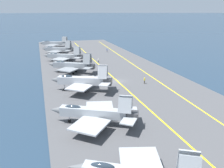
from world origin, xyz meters
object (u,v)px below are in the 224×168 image
Objects in this scene: crew_blue_vest at (107,50)px; crew_yellow_vest at (144,80)px; parked_jet_eighth at (55,43)px; parked_jet_sixth at (64,56)px; parked_jet_fifth at (72,65)px; parked_jet_third at (95,113)px; crew_white_vest at (98,60)px; parked_jet_fourth at (82,81)px; parked_jet_seventh at (58,49)px.

crew_blue_vest is 0.98× the size of crew_yellow_vest.
parked_jet_eighth reaches higher than crew_yellow_vest.
parked_jet_sixth is 34.58m from parked_jet_eighth.
parked_jet_third is at bearing 178.34° from parked_jet_fifth.
crew_white_vest is (-4.81, -12.40, -1.33)m from parked_jet_sixth.
parked_jet_eighth is at bearing 15.33° from crew_yellow_vest.
parked_jet_third is 8.96× the size of crew_blue_vest.
crew_yellow_vest is at bearing -43.55° from parked_jet_third.
parked_jet_fourth is at bearing 157.61° from crew_blue_vest.
crew_blue_vest is at bearing -4.19° from crew_yellow_vest.
crew_yellow_vest is 1.08× the size of crew_white_vest.
parked_jet_third is 1.03× the size of parked_jet_fifth.
parked_jet_seventh reaches higher than crew_white_vest.
crew_yellow_vest reaches higher than crew_white_vest.
parked_jet_fourth reaches higher than parked_jet_fifth.
parked_jet_seventh is (52.05, 1.39, -0.41)m from parked_jet_fourth.
parked_jet_eighth reaches higher than crew_white_vest.
parked_jet_eighth reaches higher than parked_jet_third.
parked_jet_fourth reaches higher than parked_jet_third.
parked_jet_seventh is 9.01× the size of crew_white_vest.
parked_jet_eighth is (70.15, 1.55, -0.23)m from parked_jet_fourth.
parked_jet_eighth is at bearing 1.70° from parked_jet_fifth.
parked_jet_seventh is 25.06m from crew_white_vest.
parked_jet_sixth is at bearing -0.46° from parked_jet_third.
parked_jet_fourth is (18.41, -1.04, 0.48)m from parked_jet_third.
parked_jet_fourth reaches higher than crew_yellow_vest.
parked_jet_seventh is 8.47× the size of crew_blue_vest.
parked_jet_seventh is 0.91× the size of parked_jet_eighth.
parked_jet_eighth is (88.56, 0.51, 0.24)m from parked_jet_third.
parked_jet_fifth reaches higher than parked_jet_eighth.
crew_white_vest is (-39.37, -13.33, -1.59)m from parked_jet_eighth.
parked_jet_sixth is at bearing 27.51° from crew_yellow_vest.
parked_jet_eighth is 71.72m from crew_yellow_vest.
parked_jet_seventh is at bearing 1.53° from parked_jet_fourth.
parked_jet_fourth is 1.04× the size of parked_jet_seventh.
crew_white_vest is (12.99, -11.78, -1.67)m from parked_jet_fifth.
parked_jet_third is 8.79× the size of crew_yellow_vest.
crew_white_vest is (49.19, -12.83, -1.34)m from parked_jet_third.
parked_jet_fifth is (17.79, -0.00, -0.15)m from parked_jet_fourth.
parked_jet_third is 70.47m from parked_jet_seventh.
crew_yellow_vest is at bearing -133.99° from parked_jet_fifth.
parked_jet_fourth is 17.52m from crew_yellow_vest.
parked_jet_seventh is at bearing 0.28° from parked_jet_third.
crew_yellow_vest is at bearing -86.74° from parked_jet_fourth.
parked_jet_third is at bearing 176.76° from parked_jet_fourth.
crew_white_vest is at bearing -14.62° from parked_jet_third.
parked_jet_sixth is at bearing 68.81° from crew_white_vest.
parked_jet_fifth is 8.66× the size of crew_blue_vest.
parked_jet_sixth is at bearing -177.29° from parked_jet_seventh.
crew_blue_vest is at bearing -54.30° from parked_jet_sixth.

